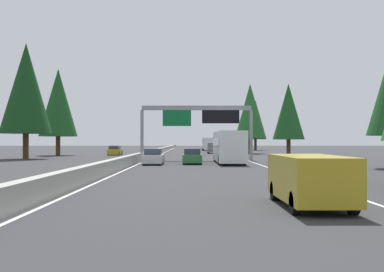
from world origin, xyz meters
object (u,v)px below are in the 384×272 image
Objects in this scene: pickup_distant_b at (213,148)px; conifer_right_far at (250,111)px; oncoming_near at (115,151)px; conifer_left_mid at (58,103)px; conifer_left_near at (26,88)px; sign_gantry_overhead at (198,117)px; conifer_right_mid at (288,112)px; sedan_far_center at (192,157)px; bus_mid_right at (229,146)px; conifer_right_distant at (255,120)px; sedan_near_right at (154,157)px; box_truck_distant_a at (207,144)px; minivan_near_center at (310,178)px.

pickup_distant_b is 9.18m from conifer_right_far.
oncoming_near is 0.33× the size of conifer_left_mid.
sign_gantry_overhead is at bearing -101.06° from conifer_left_near.
conifer_right_mid is (19.27, -14.18, 1.79)m from sign_gantry_overhead.
oncoming_near is 24.89m from conifer_right_far.
conifer_left_near is (12.37, 20.11, 7.89)m from sedan_far_center.
conifer_left_mid reaches higher than bus_mid_right.
conifer_right_distant is (67.28, -15.25, 6.54)m from sedan_far_center.
sign_gantry_overhead is 2.26× the size of pickup_distant_b.
conifer_right_mid is at bearing 88.09° from oncoming_near.
box_truck_distant_a reaches higher than sedan_near_right.
sign_gantry_overhead is at bearing 23.37° from bus_mid_right.
oncoming_near is 0.37× the size of conifer_right_distant.
bus_mid_right is 35.08m from conifer_left_mid.
pickup_distant_b is 38.57m from sedan_far_center.
conifer_left_near reaches higher than sign_gantry_overhead.
box_truck_distant_a reaches higher than minivan_near_center.
conifer_right_far is 32.36m from conifer_left_mid.
bus_mid_right is 2.61× the size of sedan_far_center.
box_truck_distant_a is at bearing 156.78° from oncoming_near.
conifer_right_distant reaches higher than sedan_near_right.
conifer_right_distant is at bearing -41.07° from conifer_left_mid.
conifer_right_mid is 35.07m from conifer_left_mid.
conifer_left_near reaches higher than minivan_near_center.
conifer_left_near is at bearing 65.60° from bus_mid_right.
box_truck_distant_a is at bearing -32.05° from conifer_left_mid.
sedan_near_right is 66.51m from box_truck_distant_a.
box_truck_distant_a is 1.93× the size of oncoming_near.
conifer_right_mid is 0.93× the size of conifer_right_distant.
sign_gantry_overhead is 21.53m from conifer_left_near.
conifer_left_mid is at bearing 116.01° from pickup_distant_b.
conifer_right_far reaches higher than pickup_distant_b.
conifer_right_far is at bearing -15.26° from sedan_far_center.
sedan_near_right is at bearing 111.18° from bus_mid_right.
sign_gantry_overhead is 23.99m from conifer_right_mid.
bus_mid_right is 26.92m from conifer_left_near.
sedan_near_right is 7.78m from bus_mid_right.
conifer_right_far is at bearing 170.47° from conifer_right_distant.
box_truck_distant_a is 28.61m from conifer_right_far.
conifer_right_distant is at bearing -15.39° from sedan_near_right.
minivan_near_center is at bearing 179.97° from box_truck_distant_a.
bus_mid_right is 1.04× the size of conifer_right_mid.
conifer_left_near reaches higher than pickup_distant_b.
conifer_right_far reaches higher than sedan_far_center.
sign_gantry_overhead is 9.34m from sedan_far_center.
sign_gantry_overhead is at bearing -24.45° from sedan_near_right.
oncoming_near is (28.46, 11.84, 0.00)m from sedan_far_center.
sign_gantry_overhead is 30.99m from conifer_right_far.
conifer_left_near is at bearing 78.94° from sign_gantry_overhead.
oncoming_near is (26.84, 15.44, -1.03)m from bus_mid_right.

